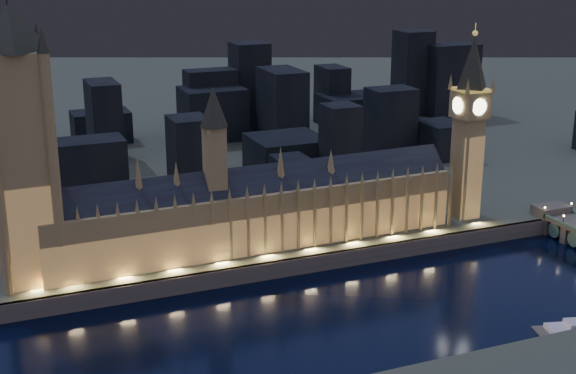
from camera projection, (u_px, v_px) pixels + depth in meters
name	position (u px, v px, depth m)	size (l,w,h in m)	color
ground_plane	(327.00, 312.00, 331.88)	(2000.00, 2000.00, 0.00)	black
north_bank	(104.00, 93.00, 790.20)	(2000.00, 960.00, 8.00)	#3C4A3E
embankment_wall	(290.00, 267.00, 366.94)	(2000.00, 2.50, 8.00)	#474845
palace_of_westminster	(255.00, 210.00, 375.51)	(202.00, 25.98, 78.00)	#937D4C
victoria_tower	(20.00, 135.00, 325.52)	(31.68, 31.68, 127.61)	#937D4C
elizabeth_tower	(470.00, 112.00, 407.19)	(18.00, 18.00, 100.55)	#937D4C
city_backdrop	(234.00, 117.00, 557.35)	(494.82, 215.63, 69.18)	black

